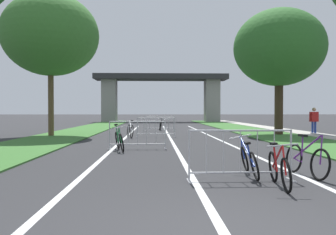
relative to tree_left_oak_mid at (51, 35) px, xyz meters
name	(u,v)px	position (x,y,z in m)	size (l,w,h in m)	color
grass_verge_left	(81,131)	(0.67, 4.77, -5.68)	(3.34, 51.46, 0.05)	#386B2D
grass_verge_right	(250,131)	(12.69, 4.77, -5.68)	(3.34, 51.46, 0.05)	#386B2D
sidewalk_path_right	(285,130)	(15.21, 4.77, -5.67)	(1.69, 51.46, 0.08)	#ADA89E
lane_stripe_center	(170,138)	(6.68, -1.40, -5.70)	(0.14, 29.77, 0.01)	silver
lane_stripe_right_lane	(214,138)	(9.07, -1.40, -5.70)	(0.14, 29.77, 0.01)	silver
lane_stripe_left_lane	(125,138)	(4.30, -1.40, -5.70)	(0.14, 29.77, 0.01)	silver
overpass_bridge	(161,90)	(6.68, 26.25, -1.44)	(17.29, 3.88, 6.22)	#2D2D30
tree_left_oak_mid	(51,35)	(0.00, 0.00, 0.00)	(5.40, 5.40, 8.01)	brown
tree_right_pine_far	(279,48)	(13.22, 0.43, -0.55)	(5.33, 5.33, 7.44)	#3D2D1E
crowd_barrier_nearest	(240,156)	(7.61, -13.10, -5.19)	(2.15, 0.47, 1.05)	#ADADB2
crowd_barrier_second	(138,135)	(5.23, -6.93, -5.19)	(2.15, 0.47, 1.05)	#ADADB2
crowd_barrier_third	(156,128)	(5.94, -0.77, -5.19)	(2.15, 0.47, 1.05)	#ADADB2
crowd_barrier_fourth	(159,124)	(6.21, 5.40, -5.19)	(2.16, 0.53, 1.05)	#ADADB2
bicycle_silver_0	(130,131)	(4.56, -1.34, -5.32)	(0.56, 1.75, 0.96)	black
bicycle_red_1	(279,169)	(8.20, -13.67, -5.36)	(0.54, 1.59, 0.87)	black
bicycle_black_2	(161,125)	(6.30, 5.81, -5.34)	(0.46, 1.68, 0.94)	black
bicycle_green_3	(119,141)	(4.60, -7.50, -5.34)	(0.58, 1.73, 0.96)	black
bicycle_blue_4	(249,161)	(7.93, -12.58, -5.36)	(0.52, 1.70, 0.89)	black
bicycle_purple_5	(306,159)	(9.18, -12.62, -5.34)	(0.60, 1.66, 0.99)	black
pedestrian_strolling	(314,118)	(15.19, 0.10, -4.71)	(0.59, 0.33, 1.63)	navy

